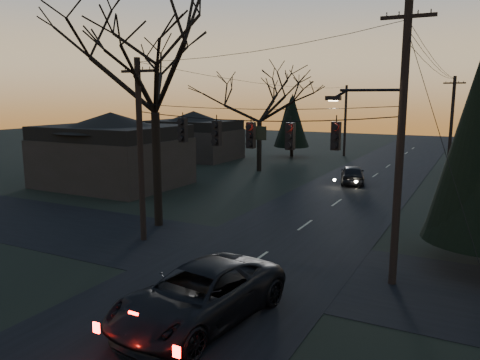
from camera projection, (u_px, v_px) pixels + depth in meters
The scene contains 14 objects.
main_road at pixel (327, 209), 28.40m from camera, with size 8.00×120.00×0.02m, color black.
cross_road at pixel (257, 260), 19.67m from camera, with size 60.00×7.00×0.02m, color black.
utility_pole_right at pixel (392, 284), 17.17m from camera, with size 5.00×0.30×10.00m, color black, non-canonical shape.
utility_pole_left at pixel (144, 240), 22.39m from camera, with size 1.80×0.30×8.50m, color black, non-canonical shape.
utility_pole_far_r at pixel (447, 173), 41.63m from camera, with size 1.80×0.30×8.50m, color black, non-canonical shape.
utility_pole_far_l at pixel (344, 156), 53.83m from camera, with size 0.30×0.30×8.00m, color black, non-canonical shape.
span_signal_assembly at pixel (252, 134), 18.84m from camera, with size 11.50×0.44×1.53m.
bare_tree_left at pixel (154, 64), 23.46m from camera, with size 10.03×10.03×11.96m.
bare_tree_dist at pixel (260, 102), 41.94m from camera, with size 7.42×7.42×9.00m.
evergreen_dist at pixel (292, 124), 52.68m from camera, with size 3.76×3.76×6.18m.
house_left_near at pixel (112, 149), 35.62m from camera, with size 10.00×8.00×5.60m.
house_left_far at pixel (194, 135), 50.99m from camera, with size 9.00×7.00×5.20m.
suv_near at pixel (199, 295), 14.13m from camera, with size 2.84×6.15×1.71m, color black.
sedan_oncoming_a at pixel (352, 174), 36.62m from camera, with size 1.74×4.33×1.48m, color black.
Camera 1 is at (8.02, -6.97, 6.79)m, focal length 35.00 mm.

